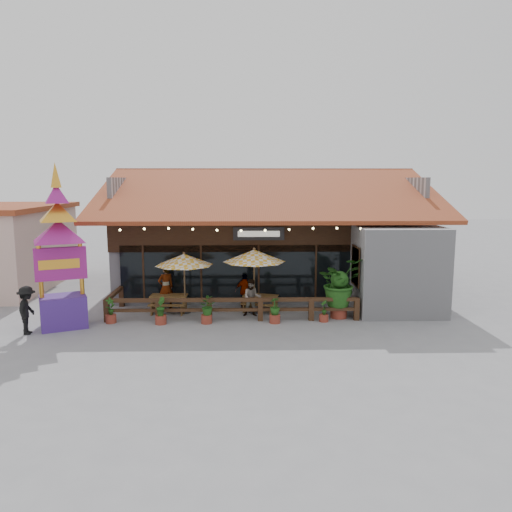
{
  "coord_description": "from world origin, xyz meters",
  "views": [
    {
      "loc": [
        -1.14,
        -19.51,
        5.49
      ],
      "look_at": [
        -0.63,
        1.5,
        2.28
      ],
      "focal_mm": 35.0,
      "sensor_mm": 36.0,
      "label": 1
    }
  ],
  "objects_px": {
    "umbrella_left": "(184,260)",
    "thai_sign_tower": "(59,235)",
    "tropical_plant": "(339,283)",
    "picnic_table_right": "(261,300)",
    "pedestrian": "(27,310)",
    "umbrella_right": "(254,256)",
    "picnic_table_left": "(169,301)"
  },
  "relations": [
    {
      "from": "picnic_table_left",
      "to": "picnic_table_right",
      "type": "height_order",
      "value": "picnic_table_left"
    },
    {
      "from": "umbrella_right",
      "to": "picnic_table_left",
      "type": "xyz_separation_m",
      "value": [
        -3.57,
        0.17,
        -1.9
      ]
    },
    {
      "from": "thai_sign_tower",
      "to": "pedestrian",
      "type": "height_order",
      "value": "thai_sign_tower"
    },
    {
      "from": "umbrella_left",
      "to": "tropical_plant",
      "type": "xyz_separation_m",
      "value": [
        6.27,
        -0.9,
        -0.83
      ]
    },
    {
      "from": "pedestrian",
      "to": "umbrella_right",
      "type": "bearing_deg",
      "value": -77.84
    },
    {
      "from": "umbrella_right",
      "to": "thai_sign_tower",
      "type": "bearing_deg",
      "value": -165.06
    },
    {
      "from": "pedestrian",
      "to": "thai_sign_tower",
      "type": "bearing_deg",
      "value": -57.81
    },
    {
      "from": "picnic_table_left",
      "to": "pedestrian",
      "type": "bearing_deg",
      "value": -148.09
    },
    {
      "from": "thai_sign_tower",
      "to": "umbrella_left",
      "type": "bearing_deg",
      "value": 24.59
    },
    {
      "from": "umbrella_left",
      "to": "thai_sign_tower",
      "type": "xyz_separation_m",
      "value": [
        -4.31,
        -1.97,
        1.24
      ]
    },
    {
      "from": "umbrella_left",
      "to": "picnic_table_left",
      "type": "relative_size",
      "value": 1.89
    },
    {
      "from": "umbrella_right",
      "to": "pedestrian",
      "type": "height_order",
      "value": "umbrella_right"
    },
    {
      "from": "umbrella_left",
      "to": "tropical_plant",
      "type": "height_order",
      "value": "umbrella_left"
    },
    {
      "from": "umbrella_left",
      "to": "thai_sign_tower",
      "type": "distance_m",
      "value": 4.9
    },
    {
      "from": "tropical_plant",
      "to": "picnic_table_right",
      "type": "bearing_deg",
      "value": 160.27
    },
    {
      "from": "picnic_table_right",
      "to": "pedestrian",
      "type": "relative_size",
      "value": 0.98
    },
    {
      "from": "picnic_table_right",
      "to": "thai_sign_tower",
      "type": "distance_m",
      "value": 8.35
    },
    {
      "from": "pedestrian",
      "to": "umbrella_left",
      "type": "bearing_deg",
      "value": -68.65
    },
    {
      "from": "picnic_table_left",
      "to": "picnic_table_right",
      "type": "xyz_separation_m",
      "value": [
        3.85,
        0.1,
        -0.03
      ]
    },
    {
      "from": "umbrella_left",
      "to": "pedestrian",
      "type": "xyz_separation_m",
      "value": [
        -5.31,
        -2.76,
        -1.36
      ]
    },
    {
      "from": "tropical_plant",
      "to": "pedestrian",
      "type": "distance_m",
      "value": 11.74
    },
    {
      "from": "umbrella_left",
      "to": "thai_sign_tower",
      "type": "bearing_deg",
      "value": -155.41
    },
    {
      "from": "umbrella_left",
      "to": "picnic_table_left",
      "type": "xyz_separation_m",
      "value": [
        -0.68,
        0.12,
        -1.74
      ]
    },
    {
      "from": "umbrella_right",
      "to": "picnic_table_left",
      "type": "height_order",
      "value": "umbrella_right"
    },
    {
      "from": "picnic_table_right",
      "to": "thai_sign_tower",
      "type": "bearing_deg",
      "value": -163.68
    },
    {
      "from": "tropical_plant",
      "to": "picnic_table_left",
      "type": "bearing_deg",
      "value": 171.69
    },
    {
      "from": "umbrella_left",
      "to": "pedestrian",
      "type": "height_order",
      "value": "umbrella_left"
    },
    {
      "from": "picnic_table_right",
      "to": "pedestrian",
      "type": "xyz_separation_m",
      "value": [
        -8.47,
        -2.98,
        0.42
      ]
    },
    {
      "from": "pedestrian",
      "to": "tropical_plant",
      "type": "bearing_deg",
      "value": -87.0
    },
    {
      "from": "thai_sign_tower",
      "to": "tropical_plant",
      "type": "relative_size",
      "value": 2.68
    },
    {
      "from": "picnic_table_left",
      "to": "tropical_plant",
      "type": "height_order",
      "value": "tropical_plant"
    },
    {
      "from": "umbrella_left",
      "to": "umbrella_right",
      "type": "bearing_deg",
      "value": -1.04
    }
  ]
}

